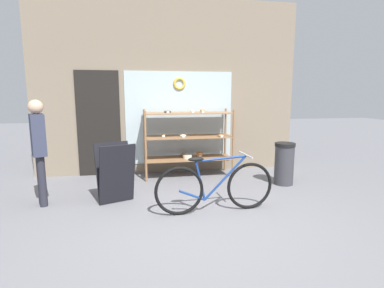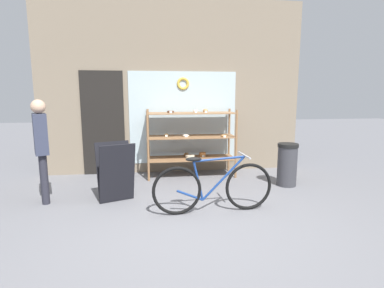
{
  "view_description": "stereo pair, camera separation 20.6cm",
  "coord_description": "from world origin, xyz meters",
  "views": [
    {
      "loc": [
        -0.67,
        -3.51,
        1.64
      ],
      "look_at": [
        0.16,
        1.02,
        0.87
      ],
      "focal_mm": 28.0,
      "sensor_mm": 36.0,
      "label": 1
    },
    {
      "loc": [
        -0.47,
        -3.54,
        1.64
      ],
      "look_at": [
        0.16,
        1.02,
        0.87
      ],
      "focal_mm": 28.0,
      "sensor_mm": 36.0,
      "label": 2
    }
  ],
  "objects": [
    {
      "name": "bicycle",
      "position": [
        0.37,
        0.38,
        0.37
      ],
      "size": [
        1.71,
        0.46,
        0.81
      ],
      "rotation": [
        0.0,
        0.0,
        0.05
      ],
      "color": "black",
      "rests_on": "ground_plane"
    },
    {
      "name": "trash_bin",
      "position": [
        1.94,
        1.43,
        0.41
      ],
      "size": [
        0.36,
        0.36,
        0.77
      ],
      "color": "#38383D",
      "rests_on": "ground_plane"
    },
    {
      "name": "ground_plane",
      "position": [
        0.0,
        0.0,
        0.0
      ],
      "size": [
        30.0,
        30.0,
        0.0
      ],
      "primitive_type": "plane",
      "color": "slate"
    },
    {
      "name": "storefront_facade",
      "position": [
        -0.04,
        2.75,
        1.73
      ],
      "size": [
        5.44,
        0.13,
        3.55
      ],
      "color": "gray",
      "rests_on": "ground_plane"
    },
    {
      "name": "sandwich_board",
      "position": [
        -1.02,
        1.01,
        0.46
      ],
      "size": [
        0.63,
        0.54,
        0.91
      ],
      "rotation": [
        0.0,
        0.0,
        0.37
      ],
      "color": "black",
      "rests_on": "ground_plane"
    },
    {
      "name": "display_case",
      "position": [
        0.32,
        2.32,
        0.78
      ],
      "size": [
        1.75,
        0.59,
        1.35
      ],
      "color": "#8E6642",
      "rests_on": "ground_plane"
    },
    {
      "name": "pedestrian",
      "position": [
        -2.09,
        1.08,
        0.91
      ],
      "size": [
        0.29,
        0.36,
        1.56
      ],
      "rotation": [
        0.0,
        0.0,
        -1.19
      ],
      "color": "#282833",
      "rests_on": "ground_plane"
    }
  ]
}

